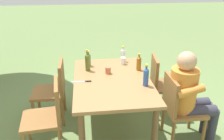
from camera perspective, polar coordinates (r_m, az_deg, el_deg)
ground_plane at (r=3.40m, az=0.00°, el=-13.51°), size 24.00×24.00×0.00m
dining_table at (r=3.05m, az=0.00°, el=-3.71°), size 1.44×0.95×0.74m
chair_near_left at (r=3.04m, az=15.55°, el=-8.22°), size 0.44×0.44×0.87m
chair_far_left at (r=2.88m, az=-14.96°, el=-10.09°), size 0.48×0.48×0.87m
chair_near_right at (r=3.58m, az=11.79°, el=-2.85°), size 0.49×0.49×0.87m
chair_far_right at (r=3.42m, az=-13.66°, el=-4.25°), size 0.44×0.44×0.87m
person_in_white_shirt at (r=3.00m, az=17.84°, el=-5.28°), size 0.47×0.61×1.18m
bottle_clear at (r=3.54m, az=2.63°, el=3.64°), size 0.06×0.06×0.23m
bottle_amber at (r=3.25m, az=6.40°, el=1.68°), size 0.06×0.06×0.24m
bottle_blue at (r=2.82m, az=8.08°, el=-1.52°), size 0.06×0.06×0.27m
bottle_olive at (r=3.22m, az=-5.85°, el=1.99°), size 0.06×0.06×0.30m
bottle_green at (r=3.39m, az=-5.63°, el=2.53°), size 0.06×0.06×0.22m
cup_terracotta at (r=3.14m, az=-0.94°, el=-0.06°), size 0.07×0.07×0.09m
cup_white at (r=3.45m, az=2.69°, el=2.20°), size 0.07×0.07×0.10m
table_knife at (r=2.95m, az=-6.91°, el=-2.76°), size 0.02×0.24×0.01m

